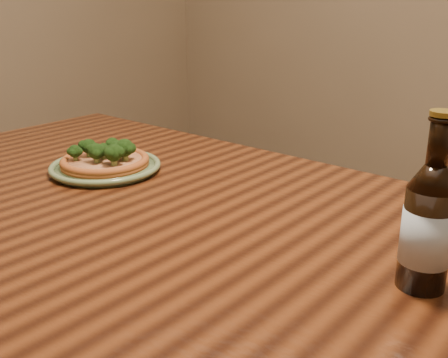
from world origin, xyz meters
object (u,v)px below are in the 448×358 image
Objects in this scene: beer_bottle at (428,226)px; table at (166,252)px; pizza at (105,159)px; plate at (105,167)px.

table is at bearing 170.56° from beer_bottle.
table is 0.30m from pizza.
beer_bottle is (0.75, -0.04, 0.08)m from plate.
plate is (-0.27, 0.07, 0.10)m from table.
pizza is 0.81× the size of beer_bottle.
plate is at bearing 177.35° from pizza.
plate is 1.26× the size of pizza.
beer_bottle reaches higher than plate.
plate is 1.02× the size of beer_bottle.
pizza is at bearing 165.34° from table.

